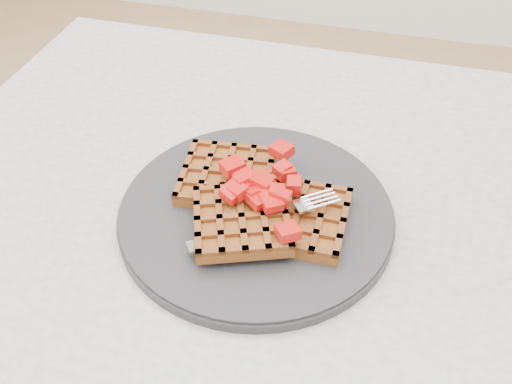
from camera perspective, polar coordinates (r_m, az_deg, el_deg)
table at (r=0.74m, az=12.16°, el=-10.56°), size 1.20×0.80×0.75m
plate at (r=0.65m, az=0.00°, el=-2.08°), size 0.31×0.31×0.02m
waffles at (r=0.63m, az=-0.08°, el=-1.07°), size 0.21×0.20×0.03m
strawberry_pile at (r=0.62m, az=0.00°, el=0.95°), size 0.15×0.15×0.02m
fork at (r=0.61m, az=1.91°, el=-3.39°), size 0.16×0.13×0.02m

